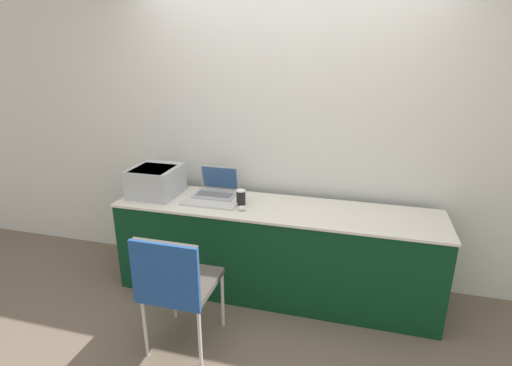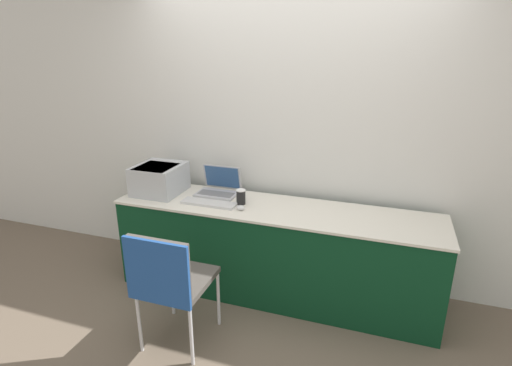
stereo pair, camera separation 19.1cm
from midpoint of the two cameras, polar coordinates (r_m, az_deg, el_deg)
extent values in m
plane|color=#6B5B4C|center=(3.31, 2.72, -17.87)|extent=(14.00, 14.00, 0.00)
cube|color=silver|center=(3.39, 6.36, 7.22)|extent=(8.00, 0.05, 2.60)
cube|color=#0C381E|center=(3.34, 4.23, -9.85)|extent=(2.58, 0.58, 0.75)
cube|color=silver|center=(3.17, 4.40, -3.74)|extent=(2.60, 0.60, 0.02)
cube|color=#B2B7BC|center=(3.53, -12.12, 0.57)|extent=(0.38, 0.41, 0.25)
cube|color=black|center=(3.47, -12.57, 1.95)|extent=(0.30, 0.31, 0.04)
cube|color=#B7B7BC|center=(3.43, -4.07, -1.62)|extent=(0.35, 0.22, 0.02)
cube|color=slate|center=(3.41, -4.15, -1.52)|extent=(0.31, 0.12, 0.00)
cube|color=#B7B7BC|center=(3.51, -3.27, 0.86)|extent=(0.35, 0.05, 0.21)
cube|color=#2D5184|center=(3.50, -3.32, 0.84)|extent=(0.31, 0.04, 0.19)
cube|color=silver|center=(3.24, -5.09, -2.91)|extent=(0.45, 0.13, 0.02)
cylinder|color=black|center=(3.21, -0.46, -2.09)|extent=(0.07, 0.07, 0.11)
cylinder|color=white|center=(3.19, -0.46, -1.06)|extent=(0.08, 0.08, 0.01)
ellipsoid|color=silver|center=(3.11, -0.44, -3.58)|extent=(0.07, 0.05, 0.04)
cube|color=#4C4742|center=(2.84, -9.07, -13.61)|extent=(0.43, 0.46, 0.04)
cube|color=#4C4742|center=(2.57, -11.60, -11.86)|extent=(0.43, 0.03, 0.40)
cylinder|color=silver|center=(3.21, -10.21, -14.66)|extent=(0.02, 0.02, 0.45)
cylinder|color=silver|center=(3.06, -3.54, -16.17)|extent=(0.02, 0.02, 0.45)
cylinder|color=silver|center=(2.92, -14.43, -18.87)|extent=(0.02, 0.02, 0.45)
cylinder|color=silver|center=(2.75, -7.14, -20.93)|extent=(0.02, 0.02, 0.45)
cube|color=#1E478C|center=(2.56, -11.88, -12.53)|extent=(0.45, 0.02, 0.44)
camera|label=1|loc=(0.10, -88.27, 0.59)|focal=28.00mm
camera|label=2|loc=(0.10, 91.73, -0.59)|focal=28.00mm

